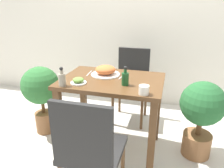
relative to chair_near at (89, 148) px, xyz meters
name	(u,v)px	position (x,y,z in m)	size (l,w,h in m)	color
ground_plane	(112,147)	(-0.04, 0.72, -0.52)	(16.00, 16.00, 0.00)	beige
wall_back	(137,14)	(-0.04, 1.98, 0.78)	(8.00, 0.05, 2.60)	silver
dining_table	(112,93)	(-0.04, 0.72, 0.11)	(0.96, 0.67, 0.78)	brown
chair_near	(89,148)	(0.00, 0.00, 0.00)	(0.42, 0.42, 0.92)	black
chair_far	(132,80)	(0.02, 1.43, 0.00)	(0.42, 0.42, 0.92)	black
food_plate	(105,71)	(-0.13, 0.82, 0.30)	(0.29, 0.29, 0.10)	white
side_plate	(78,81)	(-0.30, 0.53, 0.28)	(0.14, 0.14, 0.06)	white
drink_cup	(144,90)	(0.30, 0.44, 0.29)	(0.08, 0.08, 0.07)	silver
sauce_bottle	(125,78)	(0.11, 0.60, 0.32)	(0.06, 0.06, 0.17)	#194C23
condiment_bottle	(62,79)	(-0.40, 0.43, 0.32)	(0.06, 0.06, 0.17)	gray
fork_utensil	(89,73)	(-0.31, 0.82, 0.26)	(0.02, 0.18, 0.00)	silver
spoon_utensil	(123,76)	(0.04, 0.82, 0.26)	(0.04, 0.19, 0.00)	silver
potted_plant_left	(41,90)	(-0.90, 0.82, 0.00)	(0.42, 0.42, 0.80)	brown
potted_plant_right	(201,112)	(0.81, 0.85, -0.04)	(0.42, 0.42, 0.78)	brown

